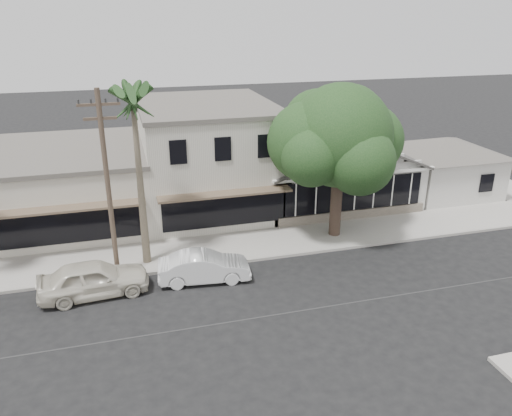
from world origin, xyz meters
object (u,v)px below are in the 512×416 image
object	(u,v)px
utility_pole	(108,183)
car_1	(204,267)
shade_tree	(337,138)
car_0	(94,279)

from	to	relation	value
utility_pole	car_1	world-z (taller)	utility_pole
utility_pole	shade_tree	bearing A→B (deg)	8.30
shade_tree	utility_pole	bearing A→B (deg)	-171.70
car_0	car_1	size ratio (longest dim) A/B	1.12
utility_pole	car_0	world-z (taller)	utility_pole
utility_pole	shade_tree	world-z (taller)	utility_pole
car_0	shade_tree	size ratio (longest dim) A/B	0.56
car_0	car_1	world-z (taller)	car_0
car_0	shade_tree	bearing A→B (deg)	-80.77
utility_pole	car_0	distance (m)	4.35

